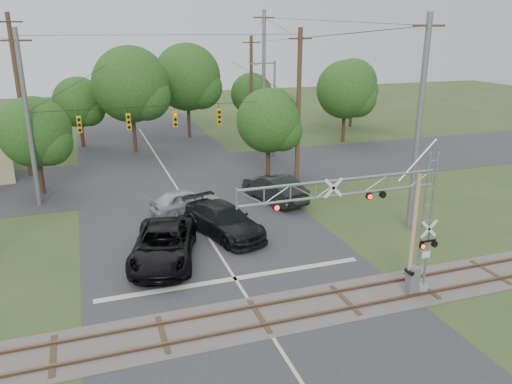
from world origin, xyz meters
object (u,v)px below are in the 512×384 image
object	(u,v)px
streetlight	(272,104)
car_dark	(224,221)
pickup_black	(163,245)
sedan_silver	(186,200)
traffic_signal_span	(188,113)
crossing_gantry	(375,217)

from	to	relation	value
streetlight	car_dark	bearing A→B (deg)	-119.21
pickup_black	sedan_silver	bearing A→B (deg)	85.11
traffic_signal_span	car_dark	xyz separation A→B (m)	(0.03, -9.12, -4.80)
pickup_black	sedan_silver	size ratio (longest dim) A/B	1.42
sedan_silver	streetlight	size ratio (longest dim) A/B	0.53
traffic_signal_span	crossing_gantry	bearing A→B (deg)	-77.70
crossing_gantry	pickup_black	xyz separation A→B (m)	(-7.82, 6.92, -3.07)
traffic_signal_span	sedan_silver	bearing A→B (deg)	-105.73
traffic_signal_span	streetlight	xyz separation A→B (m)	(9.27, 7.40, -0.82)
traffic_signal_span	streetlight	world-z (taller)	traffic_signal_span
crossing_gantry	traffic_signal_span	xyz separation A→B (m)	(-4.00, 18.36, 1.70)
pickup_black	streetlight	distance (m)	23.28
pickup_black	sedan_silver	world-z (taller)	pickup_black
crossing_gantry	streetlight	world-z (taller)	streetlight
pickup_black	streetlight	world-z (taller)	streetlight
sedan_silver	pickup_black	bearing A→B (deg)	146.08
crossing_gantry	sedan_silver	distance (m)	15.10
traffic_signal_span	streetlight	size ratio (longest dim) A/B	2.22
car_dark	crossing_gantry	bearing A→B (deg)	-85.07
traffic_signal_span	sedan_silver	size ratio (longest dim) A/B	4.19
crossing_gantry	car_dark	size ratio (longest dim) A/B	1.49
crossing_gantry	pickup_black	distance (m)	10.88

